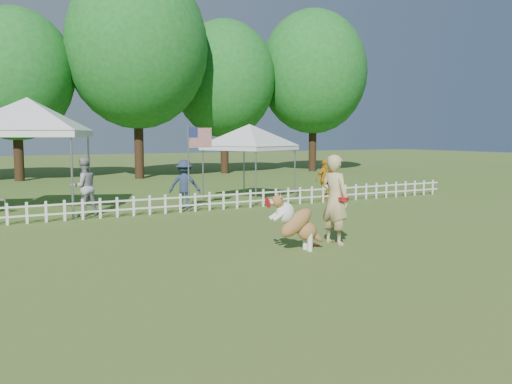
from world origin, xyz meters
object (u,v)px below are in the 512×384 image
at_px(frisbee_on_turf, 315,245).
at_px(flag_pole, 188,169).
at_px(spectator_b, 185,184).
at_px(dog, 297,223).
at_px(handler, 335,200).
at_px(canopy_tent_right, 249,163).
at_px(spectator_a, 84,187).
at_px(canopy_tent_left, 29,157).
at_px(spectator_c, 325,179).

xyz_separation_m(frisbee_on_turf, flag_pole, (-0.26, 6.49, 1.35)).
bearing_deg(spectator_b, dog, 115.98).
relative_size(handler, dog, 1.65).
height_order(canopy_tent_right, spectator_b, canopy_tent_right).
xyz_separation_m(dog, spectator_a, (-2.66, 7.52, 0.27)).
xyz_separation_m(frisbee_on_turf, canopy_tent_left, (-4.63, 8.83, 1.74)).
bearing_deg(flag_pole, frisbee_on_turf, -104.44).
bearing_deg(spectator_a, canopy_tent_left, -63.44).
height_order(frisbee_on_turf, canopy_tent_right, canopy_tent_right).
bearing_deg(frisbee_on_turf, dog, -154.24).
height_order(handler, frisbee_on_turf, handler).
height_order(flag_pole, spectator_b, flag_pole).
bearing_deg(spectator_b, spectator_c, -150.60).
xyz_separation_m(handler, flag_pole, (-0.72, 6.59, 0.36)).
bearing_deg(spectator_a, dog, 98.45).
height_order(frisbee_on_turf, canopy_tent_left, canopy_tent_left).
bearing_deg(spectator_b, canopy_tent_right, -127.05).
height_order(canopy_tent_right, spectator_c, canopy_tent_right).
relative_size(dog, spectator_b, 0.76).
distance_m(canopy_tent_right, spectator_c, 2.91).
distance_m(handler, canopy_tent_right, 9.01).
bearing_deg(canopy_tent_left, canopy_tent_right, 19.68).
relative_size(frisbee_on_turf, flag_pole, 0.08).
relative_size(canopy_tent_right, spectator_a, 1.58).
bearing_deg(dog, handler, 18.76).
relative_size(frisbee_on_turf, canopy_tent_right, 0.08).
bearing_deg(spectator_a, flag_pole, 156.35).
distance_m(dog, frisbee_on_turf, 0.98).
distance_m(canopy_tent_left, spectator_c, 10.35).
bearing_deg(canopy_tent_left, handler, -38.29).
xyz_separation_m(spectator_a, spectator_b, (3.26, 0.03, -0.07)).
bearing_deg(spectator_b, spectator_a, 31.05).
height_order(dog, canopy_tent_right, canopy_tent_right).
distance_m(canopy_tent_right, spectator_b, 3.46).
bearing_deg(spectator_a, handler, 106.64).
height_order(dog, canopy_tent_left, canopy_tent_left).
height_order(canopy_tent_right, flag_pole, canopy_tent_right).
distance_m(dog, spectator_b, 7.57).
height_order(frisbee_on_turf, spectator_b, spectator_b).
xyz_separation_m(frisbee_on_turf, spectator_c, (5.53, 7.10, 0.75)).
xyz_separation_m(canopy_tent_left, spectator_b, (4.53, -1.62, -0.95)).
distance_m(frisbee_on_turf, flag_pole, 6.63).
height_order(handler, canopy_tent_right, canopy_tent_right).
relative_size(flag_pole, spectator_b, 1.69).
bearing_deg(flag_pole, handler, -100.47).
bearing_deg(canopy_tent_left, frisbee_on_turf, -40.30).
bearing_deg(frisbee_on_turf, spectator_a, 115.09).
distance_m(spectator_a, spectator_b, 3.26).
xyz_separation_m(canopy_tent_left, spectator_a, (1.27, -1.65, -0.88)).
distance_m(handler, dog, 1.25).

